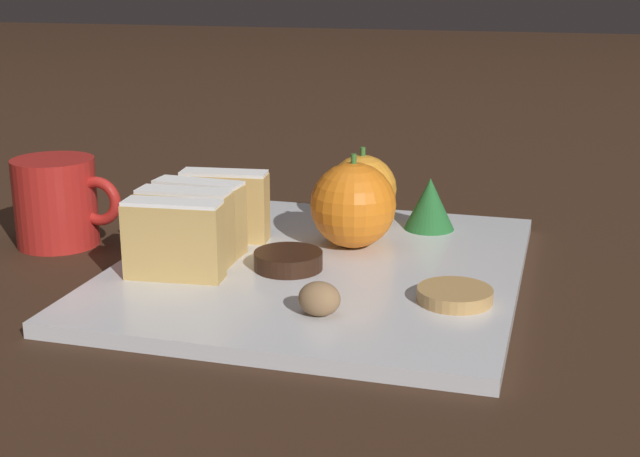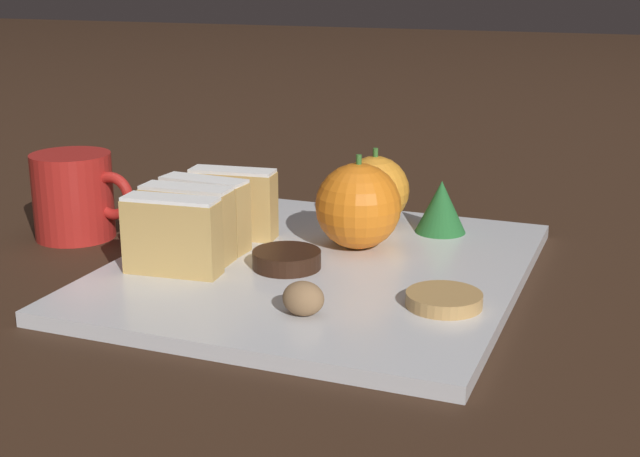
{
  "view_description": "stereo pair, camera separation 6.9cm",
  "coord_description": "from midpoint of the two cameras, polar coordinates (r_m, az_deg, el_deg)",
  "views": [
    {
      "loc": [
        0.19,
        -0.68,
        0.25
      ],
      "look_at": [
        0.0,
        0.0,
        0.04
      ],
      "focal_mm": 50.0,
      "sensor_mm": 36.0,
      "label": 1
    },
    {
      "loc": [
        0.26,
        -0.66,
        0.25
      ],
      "look_at": [
        0.0,
        0.0,
        0.04
      ],
      "focal_mm": 50.0,
      "sensor_mm": 36.0,
      "label": 2
    }
  ],
  "objects": [
    {
      "name": "stollen_slice_second",
      "position": [
        0.75,
        -11.26,
        0.07
      ],
      "size": [
        0.08,
        0.03,
        0.06
      ],
      "color": "tan",
      "rests_on": "serving_platter"
    },
    {
      "name": "gingerbread_cookie",
      "position": [
        0.67,
        5.69,
        -4.31
      ],
      "size": [
        0.06,
        0.06,
        0.01
      ],
      "color": "tan",
      "rests_on": "serving_platter"
    },
    {
      "name": "coffee_mug",
      "position": [
        0.87,
        -18.66,
        1.59
      ],
      "size": [
        0.11,
        0.08,
        0.08
      ],
      "color": "red",
      "rests_on": "ground_plane"
    },
    {
      "name": "stollen_slice_third",
      "position": [
        0.78,
        -10.11,
        0.8
      ],
      "size": [
        0.08,
        0.03,
        0.06
      ],
      "color": "tan",
      "rests_on": "serving_platter"
    },
    {
      "name": "orange_near",
      "position": [
        0.86,
        0.42,
        2.51
      ],
      "size": [
        0.07,
        0.07,
        0.07
      ],
      "color": "orange",
      "rests_on": "serving_platter"
    },
    {
      "name": "stollen_slice_front",
      "position": [
        0.72,
        -12.09,
        -0.76
      ],
      "size": [
        0.08,
        0.03,
        0.06
      ],
      "color": "tan",
      "rests_on": "serving_platter"
    },
    {
      "name": "chocolate_cookie",
      "position": [
        0.73,
        -4.75,
        -2.08
      ],
      "size": [
        0.06,
        0.06,
        0.01
      ],
      "color": "black",
      "rests_on": "serving_platter"
    },
    {
      "name": "stollen_slice_fourth",
      "position": [
        0.81,
        -8.56,
        1.43
      ],
      "size": [
        0.08,
        0.03,
        0.06
      ],
      "color": "tan",
      "rests_on": "serving_platter"
    },
    {
      "name": "ground_plane",
      "position": [
        0.75,
        -2.64,
        -3.1
      ],
      "size": [
        6.0,
        6.0,
        0.0
      ],
      "primitive_type": "plane",
      "color": "#382316"
    },
    {
      "name": "evergreen_sprig",
      "position": [
        0.84,
        4.71,
        1.57
      ],
      "size": [
        0.05,
        0.05,
        0.05
      ],
      "color": "#23662D",
      "rests_on": "serving_platter"
    },
    {
      "name": "walnut",
      "position": [
        0.64,
        -3.17,
        -4.57
      ],
      "size": [
        0.03,
        0.03,
        0.03
      ],
      "color": "#8E6B47",
      "rests_on": "serving_platter"
    },
    {
      "name": "orange_far",
      "position": [
        0.78,
        -0.39,
        1.47
      ],
      "size": [
        0.08,
        0.08,
        0.08
      ],
      "color": "orange",
      "rests_on": "serving_platter"
    },
    {
      "name": "serving_platter",
      "position": [
        0.75,
        -2.64,
        -2.67
      ],
      "size": [
        0.33,
        0.37,
        0.01
      ],
      "color": "silver",
      "rests_on": "ground_plane"
    }
  ]
}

